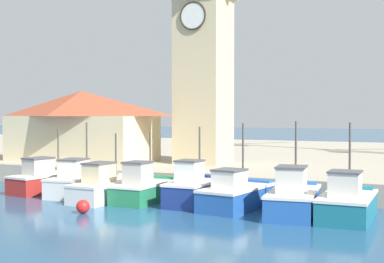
% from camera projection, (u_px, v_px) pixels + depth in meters
% --- Properties ---
extents(ground_plane, '(300.00, 300.00, 0.00)m').
position_uv_depth(ground_plane, '(135.00, 216.00, 23.88)').
color(ground_plane, navy).
extents(quay_wharf, '(120.00, 40.00, 1.15)m').
position_uv_depth(quay_wharf, '(291.00, 158.00, 47.97)').
color(quay_wharf, '#A89E89').
rests_on(quay_wharf, ground).
extents(fishing_boat_far_left, '(2.49, 5.31, 3.67)m').
position_uv_depth(fishing_boat_far_left, '(49.00, 180.00, 31.38)').
color(fishing_boat_far_left, '#AD2823').
rests_on(fishing_boat_far_left, ground).
extents(fishing_boat_left_outer, '(2.75, 5.39, 4.07)m').
position_uv_depth(fishing_boat_left_outer, '(81.00, 182.00, 30.29)').
color(fishing_boat_left_outer, silver).
rests_on(fishing_boat_left_outer, ground).
extents(fishing_boat_left_inner, '(2.01, 5.25, 3.51)m').
position_uv_depth(fishing_boat_left_inner, '(108.00, 187.00, 28.37)').
color(fishing_boat_left_inner, silver).
rests_on(fishing_boat_left_inner, ground).
extents(fishing_boat_mid_left, '(2.04, 4.32, 3.59)m').
position_uv_depth(fishing_boat_mid_left, '(145.00, 188.00, 27.74)').
color(fishing_boat_mid_left, '#237A4C').
rests_on(fishing_boat_mid_left, ground).
extents(fishing_boat_center, '(1.97, 4.09, 3.91)m').
position_uv_depth(fishing_boat_center, '(195.00, 189.00, 26.81)').
color(fishing_boat_center, navy).
rests_on(fishing_boat_center, ground).
extents(fishing_boat_mid_right, '(2.64, 4.92, 4.11)m').
position_uv_depth(fishing_boat_mid_right, '(237.00, 194.00, 25.71)').
color(fishing_boat_mid_right, '#2356A8').
rests_on(fishing_boat_mid_right, ground).
extents(fishing_boat_right_inner, '(2.67, 5.25, 4.23)m').
position_uv_depth(fishing_boat_right_inner, '(294.00, 198.00, 24.09)').
color(fishing_boat_right_inner, '#2356A8').
rests_on(fishing_boat_right_inner, ground).
extents(fishing_boat_right_outer, '(2.26, 4.52, 4.18)m').
position_uv_depth(fishing_boat_right_outer, '(347.00, 203.00, 23.02)').
color(fishing_boat_right_outer, '#196B7F').
rests_on(fishing_boat_right_outer, ground).
extents(clock_tower, '(3.75, 3.75, 15.52)m').
position_uv_depth(clock_tower, '(204.00, 58.00, 36.83)').
color(clock_tower, beige).
rests_on(clock_tower, quay_wharf).
extents(warehouse_left, '(10.80, 5.41, 5.09)m').
position_uv_depth(warehouse_left, '(82.00, 125.00, 38.92)').
color(warehouse_left, beige).
rests_on(warehouse_left, quay_wharf).
extents(mooring_buoy, '(0.63, 0.63, 0.63)m').
position_uv_depth(mooring_buoy, '(83.00, 207.00, 24.46)').
color(mooring_buoy, red).
rests_on(mooring_buoy, ground).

